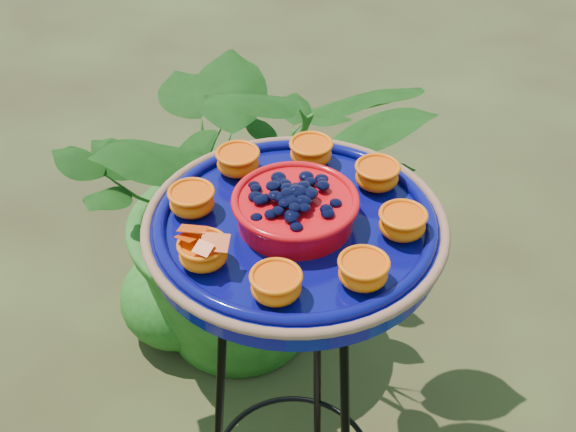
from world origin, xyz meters
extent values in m
torus|color=black|center=(-0.13, 0.10, 0.86)|extent=(0.32, 0.32, 0.02)
cylinder|color=black|center=(-0.18, 0.23, 0.43)|extent=(0.05, 0.08, 0.86)
cylinder|color=black|center=(-0.22, -0.01, 0.43)|extent=(0.06, 0.08, 0.86)
cylinder|color=#07085A|center=(-0.13, 0.10, 0.89)|extent=(0.57, 0.57, 0.04)
torus|color=#925B42|center=(-0.13, 0.10, 0.91)|extent=(0.46, 0.46, 0.02)
torus|color=#07085A|center=(-0.13, 0.10, 0.91)|extent=(0.42, 0.42, 0.02)
cylinder|color=red|center=(-0.13, 0.10, 0.93)|extent=(0.22, 0.22, 0.04)
torus|color=red|center=(-0.13, 0.10, 0.95)|extent=(0.19, 0.19, 0.01)
ellipsoid|color=black|center=(-0.13, 0.10, 0.96)|extent=(0.15, 0.15, 0.03)
ellipsoid|color=#FF4D02|center=(0.01, 0.18, 0.93)|extent=(0.07, 0.07, 0.03)
cylinder|color=#E84B04|center=(0.01, 0.18, 0.94)|extent=(0.06, 0.06, 0.01)
ellipsoid|color=#FF4D02|center=(-0.09, 0.25, 0.93)|extent=(0.07, 0.07, 0.03)
cylinder|color=#E84B04|center=(-0.09, 0.25, 0.94)|extent=(0.06, 0.06, 0.01)
ellipsoid|color=#FF4D02|center=(-0.21, 0.23, 0.93)|extent=(0.07, 0.07, 0.03)
cylinder|color=#E84B04|center=(-0.21, 0.23, 0.94)|extent=(0.06, 0.06, 0.01)
ellipsoid|color=#FF4D02|center=(-0.28, 0.13, 0.93)|extent=(0.07, 0.07, 0.03)
cylinder|color=#E84B04|center=(-0.28, 0.13, 0.94)|extent=(0.06, 0.06, 0.01)
ellipsoid|color=#FF4D02|center=(-0.26, 0.01, 0.93)|extent=(0.07, 0.07, 0.03)
cylinder|color=#E84B04|center=(-0.26, 0.01, 0.94)|extent=(0.06, 0.06, 0.01)
ellipsoid|color=#FF4D02|center=(-0.17, -0.06, 0.93)|extent=(0.07, 0.07, 0.03)
cylinder|color=#E84B04|center=(-0.17, -0.06, 0.94)|extent=(0.06, 0.06, 0.01)
ellipsoid|color=#FF4D02|center=(-0.05, -0.04, 0.93)|extent=(0.07, 0.07, 0.03)
cylinder|color=#E84B04|center=(-0.05, -0.04, 0.94)|extent=(0.06, 0.06, 0.01)
ellipsoid|color=#FF4D02|center=(0.02, 0.06, 0.93)|extent=(0.07, 0.07, 0.03)
cylinder|color=#E84B04|center=(0.02, 0.06, 0.94)|extent=(0.06, 0.06, 0.01)
cylinder|color=black|center=(-0.17, -0.06, 0.95)|extent=(0.02, 0.02, 0.00)
cube|color=#E83B04|center=(-0.19, -0.05, 0.96)|extent=(0.05, 0.04, 0.01)
cube|color=#E83B04|center=(-0.14, -0.05, 0.96)|extent=(0.05, 0.04, 0.01)
imported|color=#1D4A13|center=(-0.64, 0.52, 0.46)|extent=(1.10, 1.10, 0.93)
camera|label=1|loc=(0.47, -0.60, 1.67)|focal=50.00mm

